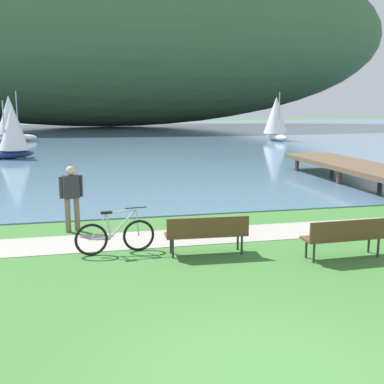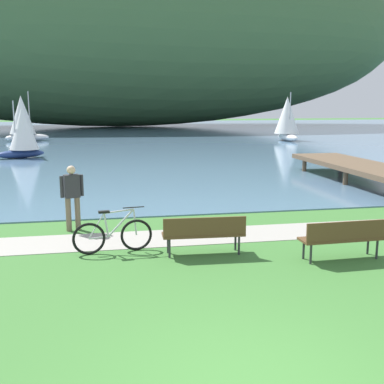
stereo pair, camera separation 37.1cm
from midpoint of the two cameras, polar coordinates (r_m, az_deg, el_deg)
The scene contains 11 objects.
bay_water at distance 53.48m, azimuth -8.89°, elevation 6.96°, with size 180.00×80.00×0.04m, color #5B7F9E.
distant_hillside at distance 71.95m, azimuth -8.93°, elevation 19.00°, with size 86.98×28.00×27.85m, color #42663D.
shoreline_path at distance 11.72m, azimuth -1.55°, elevation -5.54°, with size 60.00×1.50×0.01m, color #A39E93.
park_bench_near_camera at distance 10.51m, azimuth 18.77°, elevation -5.10°, with size 1.81×0.53×0.88m.
park_bench_further_along at distance 10.29m, azimuth 2.49°, elevation -4.85°, with size 1.82×0.56×0.88m.
bicycle_leaning_near_bench at distance 10.61m, azimuth -8.52°, elevation -5.19°, with size 1.77×0.26×1.01m.
person_at_shoreline at distance 12.53m, azimuth -13.47°, elevation -0.21°, with size 0.58×0.33×1.71m.
sailboat_nearest_to_shore at distance 43.44m, azimuth 11.67°, elevation 8.76°, with size 2.22×3.66×4.27m.
sailboat_toward_hillside at distance 44.42m, azimuth -19.59°, elevation 8.45°, with size 3.85×2.67×4.35m.
sailboat_far_off at distance 30.41m, azimuth -19.45°, elevation 6.95°, with size 2.99×2.32×3.44m.
pier_dock at distance 20.59m, azimuth 20.97°, elevation 2.70°, with size 2.40×10.00×0.80m.
Camera 2 is at (-1.61, -4.74, 3.26)m, focal length 44.11 mm.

